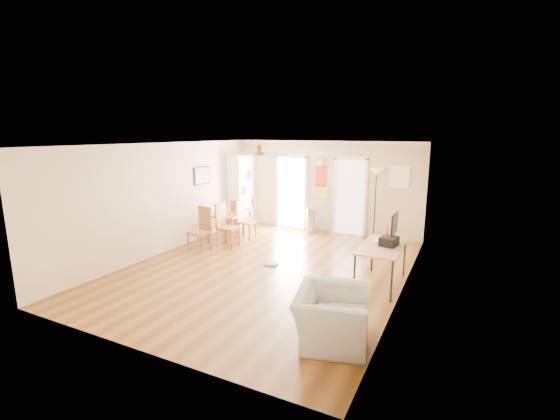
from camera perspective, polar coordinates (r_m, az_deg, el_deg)
The scene contains 29 objects.
floor at distance 8.17m, azimuth -1.90°, elevation -8.69°, with size 7.00×7.00×0.00m, color brown.
ceiling at distance 7.67m, azimuth -2.03°, elevation 9.86°, with size 5.50×7.00×0.00m, color silver, non-canonical shape.
wall_back at distance 10.98m, azimuth 6.77°, elevation 3.49°, with size 5.50×0.04×2.60m, color beige, non-canonical shape.
wall_front at distance 5.11m, azimuth -21.05°, elevation -6.61°, with size 5.50×0.04×2.60m, color beige, non-canonical shape.
wall_left at distance 9.42m, azimuth -16.85°, elevation 1.73°, with size 0.04×7.00×2.60m, color beige, non-canonical shape.
wall_right at distance 6.97m, azimuth 18.37°, elevation -1.69°, with size 0.04×7.00×2.60m, color beige, non-canonical shape.
crown_molding at distance 7.67m, azimuth -2.02°, elevation 9.56°, with size 5.50×7.00×0.08m, color white, non-canonical shape.
kitchen_doorway at distance 11.39m, azimuth 1.73°, elevation 2.58°, with size 0.90×0.10×2.10m, color white, non-canonical shape.
bathroom_doorway at distance 10.78m, azimuth 10.46°, elevation 1.88°, with size 0.80×0.10×2.10m, color white, non-canonical shape.
wall_decal at distance 10.97m, azimuth 6.14°, elevation 4.81°, with size 0.46×0.03×1.10m, color red.
ac_grille at distance 10.40m, azimuth 17.49°, elevation 4.81°, with size 0.50×0.04×0.60m, color white.
framed_poster at distance 10.40m, azimuth -11.60°, elevation 5.11°, with size 0.04×0.66×0.48m, color black.
ceiling_fan at distance 7.41m, azimuth -3.13°, elevation 8.47°, with size 1.24×1.24×0.20m, color #593819, non-canonical shape.
bookshelf at distance 11.68m, azimuth -5.74°, elevation 2.97°, with size 0.44×0.98×2.19m, color white, non-canonical shape.
dining_table at distance 10.62m, azimuth -7.52°, elevation -2.09°, with size 0.81×1.36×0.68m, color #9E6332, non-canonical shape.
dining_chair_right_a at distance 10.28m, azimuth -5.06°, elevation -1.51°, with size 0.42×0.42×1.02m, color #AD6D38, non-canonical shape.
dining_chair_right_b at distance 9.56m, azimuth -7.79°, elevation -2.32°, with size 0.45×0.45×1.10m, color #9C5C32, non-canonical shape.
dining_chair_near at distance 9.34m, azimuth -12.07°, elevation -2.92°, with size 0.44×0.44×1.06m, color #9C6532, non-canonical shape.
dining_chair_far at distance 10.84m, azimuth -5.92°, elevation -1.01°, with size 0.40×0.40×0.96m, color #A77936, non-canonical shape.
trash_can at distance 10.91m, azimuth 4.85°, elevation -1.56°, with size 0.33×0.33×0.72m, color #AAAAAD.
torchiere_lamp at distance 10.37m, azimuth 14.06°, elevation 0.82°, with size 0.36×0.36×1.91m, color black, non-canonical shape.
computer_desk at distance 7.43m, azimuth 14.93°, elevation -8.03°, with size 0.72×1.44×0.77m, color tan, non-canonical shape.
imac at distance 7.63m, azimuth 16.80°, elevation -2.47°, with size 0.08×0.58×0.54m, color black, non-canonical shape.
keyboard at distance 7.67m, azimuth 14.60°, elevation -4.30°, with size 0.14×0.44×0.02m, color white.
printer at distance 7.31m, azimuth 16.04°, elevation -4.53°, with size 0.28×0.33×0.17m, color black.
orange_bottle at distance 7.89m, azimuth 15.79°, elevation -3.06°, with size 0.08×0.08×0.25m, color #DC5313.
wastebasket_a at distance 6.82m, azimuth 7.70°, elevation -11.82°, with size 0.23×0.23×0.27m, color silver.
floor_cloth at distance 8.33m, azimuth -1.34°, elevation -8.15°, with size 0.26×0.21×0.04m, color gray.
armchair at distance 5.44m, azimuth 7.76°, elevation -15.56°, with size 1.10×0.96×0.72m, color #A8A8A3.
Camera 1 is at (3.65, -6.74, 2.83)m, focal length 24.35 mm.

